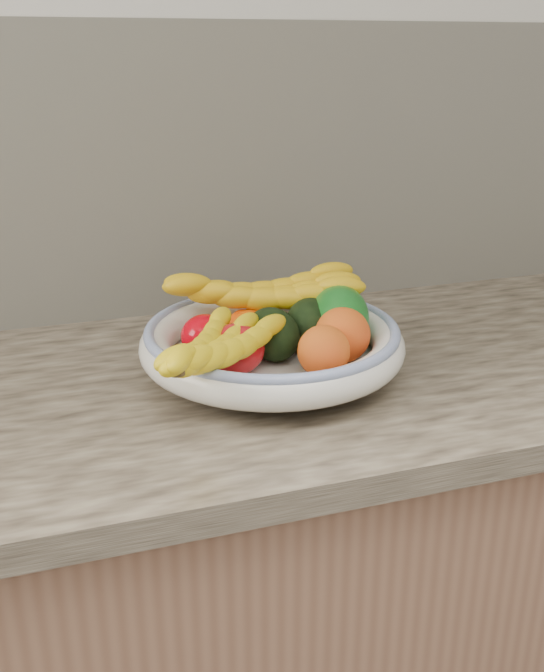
{
  "coord_description": "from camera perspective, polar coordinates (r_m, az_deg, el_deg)",
  "views": [
    {
      "loc": [
        -0.32,
        0.69,
        1.36
      ],
      "look_at": [
        0.0,
        1.66,
        0.96
      ],
      "focal_mm": 40.0,
      "sensor_mm": 36.0,
      "label": 1
    }
  ],
  "objects": [
    {
      "name": "kitchen_counter",
      "position": [
        1.38,
        -0.35,
        -19.26
      ],
      "size": [
        2.44,
        0.66,
        1.4
      ],
      "color": "brown",
      "rests_on": "ground"
    },
    {
      "name": "fruit_bowl",
      "position": [
        1.1,
        0.0,
        -0.55
      ],
      "size": [
        0.39,
        0.39,
        0.08
      ],
      "color": "silver",
      "rests_on": "kitchen_counter"
    },
    {
      "name": "clementine_back_left",
      "position": [
        1.17,
        -2.17,
        0.94
      ],
      "size": [
        0.06,
        0.06,
        0.04
      ],
      "primitive_type": "ellipsoid",
      "rotation": [
        0.0,
        0.0,
        0.15
      ],
      "color": "#F74D05",
      "rests_on": "fruit_bowl"
    },
    {
      "name": "clementine_back_right",
      "position": [
        1.2,
        -0.97,
        1.53
      ],
      "size": [
        0.06,
        0.06,
        0.05
      ],
      "primitive_type": "ellipsoid",
      "rotation": [
        0.0,
        0.0,
        0.31
      ],
      "color": "orange",
      "rests_on": "fruit_bowl"
    },
    {
      "name": "clementine_back_mid",
      "position": [
        1.16,
        -1.7,
        0.77
      ],
      "size": [
        0.06,
        0.06,
        0.05
      ],
      "primitive_type": "ellipsoid",
      "rotation": [
        0.0,
        0.0,
        -0.12
      ],
      "color": "#F25805",
      "rests_on": "fruit_bowl"
    },
    {
      "name": "clementine_extra",
      "position": [
        1.17,
        -0.88,
        1.02
      ],
      "size": [
        0.06,
        0.06,
        0.05
      ],
      "primitive_type": "ellipsoid",
      "color": "#F26005",
      "rests_on": "fruit_bowl"
    },
    {
      "name": "tomato_left",
      "position": [
        1.1,
        -5.14,
        0.01
      ],
      "size": [
        0.08,
        0.08,
        0.06
      ],
      "primitive_type": "ellipsoid",
      "rotation": [
        0.0,
        0.0,
        -0.19
      ],
      "color": "#C3000D",
      "rests_on": "fruit_bowl"
    },
    {
      "name": "tomato_near_left",
      "position": [
        1.05,
        -2.73,
        -0.98
      ],
      "size": [
        0.09,
        0.09,
        0.07
      ],
      "primitive_type": "ellipsoid",
      "rotation": [
        0.0,
        0.0,
        0.11
      ],
      "color": "red",
      "rests_on": "fruit_bowl"
    },
    {
      "name": "avocado_center",
      "position": [
        1.09,
        0.04,
        0.15
      ],
      "size": [
        0.08,
        0.11,
        0.08
      ],
      "primitive_type": "ellipsoid",
      "rotation": [
        0.0,
        0.0,
        0.02
      ],
      "color": "black",
      "rests_on": "fruit_bowl"
    },
    {
      "name": "avocado_right",
      "position": [
        1.14,
        2.99,
        0.93
      ],
      "size": [
        0.12,
        0.13,
        0.08
      ],
      "primitive_type": "ellipsoid",
      "rotation": [
        0.0,
        0.0,
        -0.41
      ],
      "color": "black",
      "rests_on": "fruit_bowl"
    },
    {
      "name": "green_mango",
      "position": [
        1.14,
        5.13,
        1.48
      ],
      "size": [
        0.13,
        0.15,
        0.12
      ],
      "primitive_type": "ellipsoid",
      "rotation": [
        0.0,
        0.31,
        -0.16
      ],
      "color": "#105816",
      "rests_on": "fruit_bowl"
    },
    {
      "name": "peach_front",
      "position": [
        1.03,
        3.96,
        -1.16
      ],
      "size": [
        0.09,
        0.09,
        0.07
      ],
      "primitive_type": "ellipsoid",
      "rotation": [
        0.0,
        0.0,
        -0.27
      ],
      "color": "orange",
      "rests_on": "fruit_bowl"
    },
    {
      "name": "peach_right",
      "position": [
        1.09,
        5.39,
        0.08
      ],
      "size": [
        0.11,
        0.11,
        0.08
      ],
      "primitive_type": "ellipsoid",
      "rotation": [
        0.0,
        0.0,
        0.41
      ],
      "color": "orange",
      "rests_on": "fruit_bowl"
    },
    {
      "name": "banana_bunch_back",
      "position": [
        1.18,
        -0.71,
        2.9
      ],
      "size": [
        0.34,
        0.18,
        0.09
      ],
      "primitive_type": null,
      "rotation": [
        0.0,
        0.0,
        -0.21
      ],
      "color": "yellow",
      "rests_on": "fruit_bowl"
    },
    {
      "name": "banana_bunch_front",
      "position": [
        0.98,
        -4.41,
        -1.39
      ],
      "size": [
        0.27,
        0.28,
        0.08
      ],
      "primitive_type": null,
      "rotation": [
        0.0,
        0.0,
        0.86
      ],
      "color": "yellow",
      "rests_on": "fruit_bowl"
    }
  ]
}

